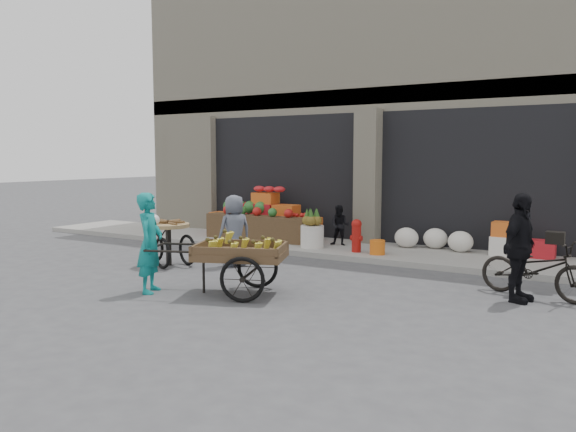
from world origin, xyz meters
The scene contains 15 objects.
ground centered at (0.00, 0.00, 0.00)m, with size 80.00×80.00×0.00m, color #424244.
sidewalk centered at (0.00, 4.10, 0.06)m, with size 18.00×2.20×0.12m, color gray.
building centered at (0.00, 8.03, 3.37)m, with size 14.00×6.45×7.00m.
fruit_display centered at (-2.48, 4.38, 0.67)m, with size 3.10×1.12×1.24m.
pineapple_bin centered at (-0.75, 3.60, 0.37)m, with size 0.52×0.52×0.50m, color silver.
fire_hydrant centered at (0.35, 3.55, 0.50)m, with size 0.22×0.22×0.71m.
orange_bucket centered at (0.85, 3.50, 0.27)m, with size 0.32×0.32×0.30m, color orange.
right_bay_goods centered at (2.61, 4.70, 0.41)m, with size 3.35×0.60×0.70m.
seated_person centered at (-0.35, 4.20, 0.58)m, with size 0.45×0.35×0.93m, color black.
banana_cart centered at (0.05, -0.40, 0.71)m, with size 2.51×1.66×0.98m.
vendor_woman centered at (-1.23, -0.99, 0.80)m, with size 0.58×0.38×1.60m, color #10817F.
tricycle_cart centered at (-2.53, 0.85, 0.57)m, with size 1.45×1.07×0.95m.
vendor_grey centered at (-1.35, 1.46, 0.71)m, with size 0.69×0.45×1.41m, color slate.
bicycle centered at (4.12, 1.75, 0.45)m, with size 0.60×1.72×0.90m, color black.
cyclist centered at (3.92, 1.35, 0.82)m, with size 0.96×0.40×1.63m, color black.
Camera 1 is at (5.12, -7.46, 2.15)m, focal length 35.00 mm.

